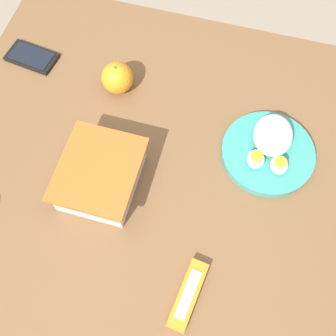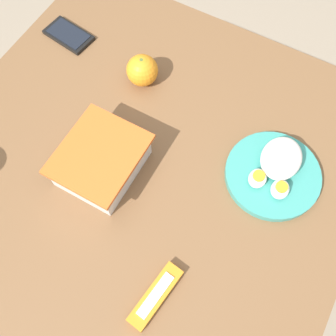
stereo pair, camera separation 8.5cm
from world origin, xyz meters
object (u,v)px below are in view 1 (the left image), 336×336
object	(u,v)px
candy_bar	(188,295)
cell_phone	(32,57)
food_container	(101,176)
rice_plate	(269,148)
orange_fruit	(117,78)

from	to	relation	value
candy_bar	cell_phone	xyz separation A→B (m)	(0.46, 0.53, -0.00)
food_container	candy_bar	xyz separation A→B (m)	(-0.18, -0.24, -0.02)
rice_plate	candy_bar	distance (m)	0.37
food_container	rice_plate	xyz separation A→B (m)	(0.17, -0.34, -0.01)
food_container	cell_phone	xyz separation A→B (m)	(0.28, 0.29, -0.03)
candy_bar	food_container	bearing A→B (deg)	52.67
food_container	orange_fruit	xyz separation A→B (m)	(0.25, 0.05, 0.00)
orange_fruit	rice_plate	size ratio (longest dim) A/B	0.37
cell_phone	orange_fruit	bearing A→B (deg)	-96.31
food_container	orange_fruit	size ratio (longest dim) A/B	2.46
candy_bar	rice_plate	bearing A→B (deg)	-15.50
rice_plate	candy_bar	world-z (taller)	rice_plate
cell_phone	candy_bar	bearing A→B (deg)	-131.00
rice_plate	cell_phone	size ratio (longest dim) A/B	1.56
food_container	rice_plate	size ratio (longest dim) A/B	0.90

